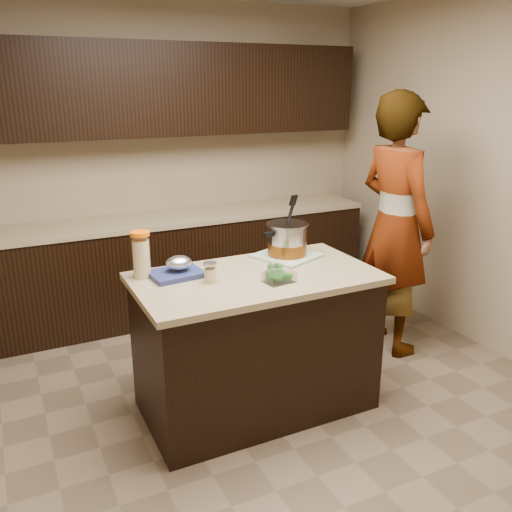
{
  "coord_description": "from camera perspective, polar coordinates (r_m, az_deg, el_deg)",
  "views": [
    {
      "loc": [
        -1.34,
        -2.76,
        2.0
      ],
      "look_at": [
        0.0,
        0.0,
        1.02
      ],
      "focal_mm": 38.0,
      "sensor_mm": 36.0,
      "label": 1
    }
  ],
  "objects": [
    {
      "name": "ground_plane",
      "position": [
        3.66,
        -0.0,
        -15.39
      ],
      "size": [
        4.0,
        4.0,
        0.0
      ],
      "primitive_type": "plane",
      "color": "brown",
      "rests_on": "ground"
    },
    {
      "name": "room_shell",
      "position": [
        3.08,
        -0.0,
        12.41
      ],
      "size": [
        4.04,
        4.04,
        2.72
      ],
      "color": "tan",
      "rests_on": "ground"
    },
    {
      "name": "back_cabinets",
      "position": [
        4.81,
        -9.14,
        4.77
      ],
      "size": [
        3.6,
        0.63,
        2.33
      ],
      "color": "black",
      "rests_on": "ground"
    },
    {
      "name": "island",
      "position": [
        3.44,
        -0.0,
        -9.06
      ],
      "size": [
        1.46,
        0.81,
        0.9
      ],
      "color": "black",
      "rests_on": "ground"
    },
    {
      "name": "dish_towel",
      "position": [
        3.59,
        3.26,
        0.03
      ],
      "size": [
        0.47,
        0.47,
        0.02
      ],
      "primitive_type": "cube",
      "rotation": [
        0.0,
        0.0,
        0.38
      ],
      "color": "#639366",
      "rests_on": "island"
    },
    {
      "name": "stock_pot",
      "position": [
        3.56,
        3.29,
        1.55
      ],
      "size": [
        0.38,
        0.32,
        0.38
      ],
      "rotation": [
        0.0,
        0.0,
        0.2
      ],
      "color": "#B7B7BC",
      "rests_on": "dish_towel"
    },
    {
      "name": "lemonade_pitcher",
      "position": [
        3.25,
        -11.99,
        -0.05
      ],
      "size": [
        0.12,
        0.12,
        0.28
      ],
      "rotation": [
        0.0,
        0.0,
        -0.02
      ],
      "color": "#D0BE7F",
      "rests_on": "island"
    },
    {
      "name": "mason_jar",
      "position": [
        3.13,
        -4.84,
        -1.79
      ],
      "size": [
        0.1,
        0.1,
        0.13
      ],
      "rotation": [
        0.0,
        0.0,
        -0.33
      ],
      "color": "#D0BE7F",
      "rests_on": "island"
    },
    {
      "name": "broccoli_tub_left",
      "position": [
        3.31,
        2.03,
        -1.3
      ],
      "size": [
        0.13,
        0.13,
        0.05
      ],
      "rotation": [
        0.0,
        0.0,
        0.37
      ],
      "color": "silver",
      "rests_on": "island"
    },
    {
      "name": "broccoli_tub_right",
      "position": [
        3.15,
        2.02,
        -2.2
      ],
      "size": [
        0.16,
        0.16,
        0.06
      ],
      "rotation": [
        0.0,
        0.0,
        0.3
      ],
      "color": "silver",
      "rests_on": "island"
    },
    {
      "name": "broccoli_tub_rect",
      "position": [
        3.14,
        2.46,
        -2.27
      ],
      "size": [
        0.19,
        0.14,
        0.06
      ],
      "rotation": [
        0.0,
        0.0,
        0.12
      ],
      "color": "silver",
      "rests_on": "island"
    },
    {
      "name": "blue_tray",
      "position": [
        3.26,
        -8.3,
        -1.43
      ],
      "size": [
        0.33,
        0.27,
        0.12
      ],
      "rotation": [
        0.0,
        0.0,
        0.1
      ],
      "color": "navy",
      "rests_on": "island"
    },
    {
      "name": "person",
      "position": [
        4.2,
        14.43,
        3.13
      ],
      "size": [
        0.5,
        0.73,
        1.96
      ],
      "primitive_type": "imported",
      "rotation": [
        0.0,
        0.0,
        1.61
      ],
      "color": "gray",
      "rests_on": "ground"
    }
  ]
}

